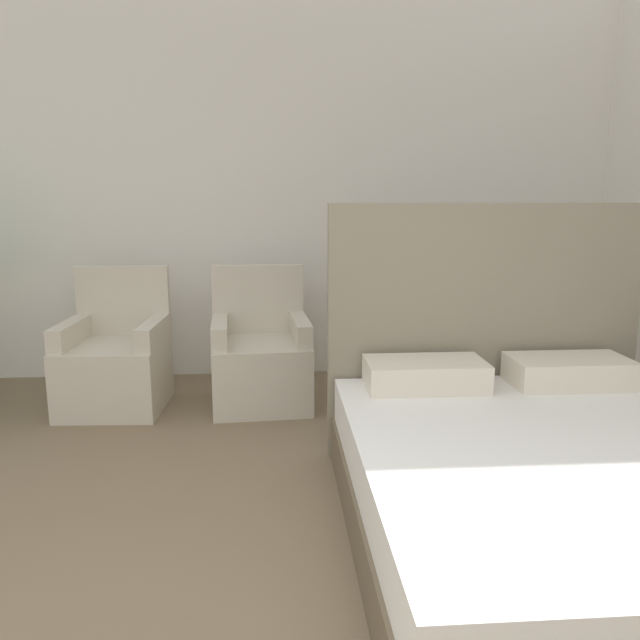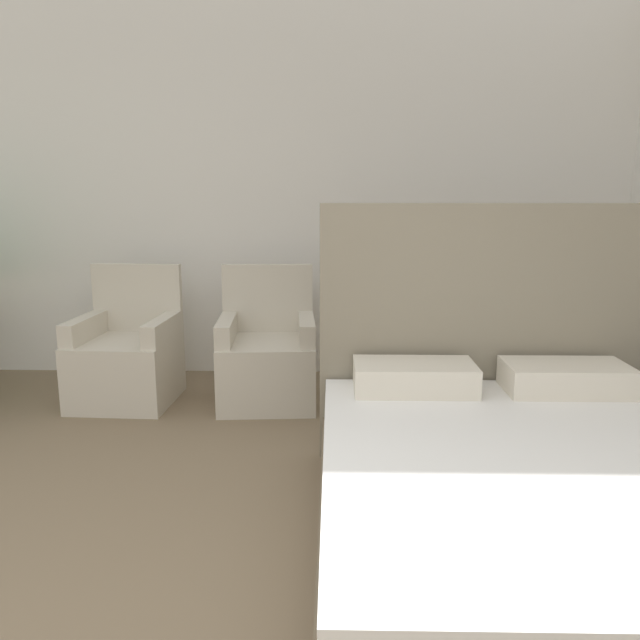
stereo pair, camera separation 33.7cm
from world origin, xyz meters
TOP-DOWN VIEW (x-y plane):
  - wall_back at (0.00, 3.71)m, footprint 10.00×0.06m
  - bed at (1.52, 1.15)m, footprint 1.67×2.01m
  - armchair_near_window_left at (-0.65, 2.94)m, footprint 0.67×0.67m
  - armchair_near_window_right at (0.31, 2.94)m, footprint 0.68×0.68m

SIDE VIEW (x-z plane):
  - bed at x=1.52m, z-range -0.41..0.95m
  - armchair_near_window_left at x=-0.65m, z-range -0.18..0.74m
  - armchair_near_window_right at x=0.31m, z-range -0.18..0.74m
  - wall_back at x=0.00m, z-range 0.00..2.90m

